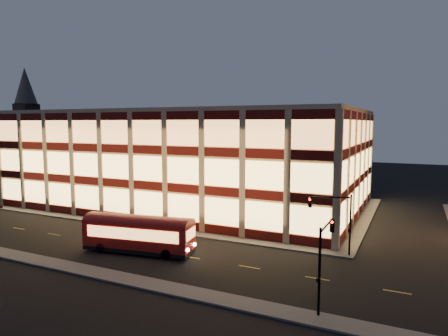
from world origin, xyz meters
The scene contains 10 objects.
ground centered at (0.00, 0.00, 0.00)m, with size 200.00×200.00×0.00m, color black.
sidewalk_office_south centered at (-3.00, 1.00, 0.07)m, with size 54.00×2.00×0.15m, color #514F4C.
sidewalk_office_east centered at (23.00, 17.00, 0.07)m, with size 2.00×30.00×0.15m, color #514F4C.
sidewalk_near centered at (0.00, -13.00, 0.07)m, with size 100.00×2.00×0.15m, color #514F4C.
office_building centered at (-2.91, 16.91, 7.25)m, with size 50.45×30.45×14.50m.
church_tower centered at (-70.00, 40.00, 9.00)m, with size 5.00×5.00×18.00m, color #2D2621.
church_spire centered at (-70.00, 40.00, 23.00)m, with size 6.00×6.00×10.00m, color #4C473F.
traffic_signal_far centered at (22.21, 0.24, 4.11)m, with size 3.79×1.87×6.00m.
traffic_signal_near centered at (23.50, -11.03, 4.13)m, with size 0.32×4.45×6.00m.
trolley_bus centered at (4.63, -6.84, 2.05)m, with size 11.22×4.46×3.70m.
Camera 1 is at (28.71, -37.57, 12.64)m, focal length 32.00 mm.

